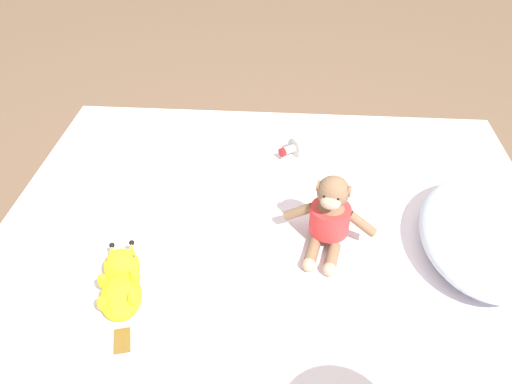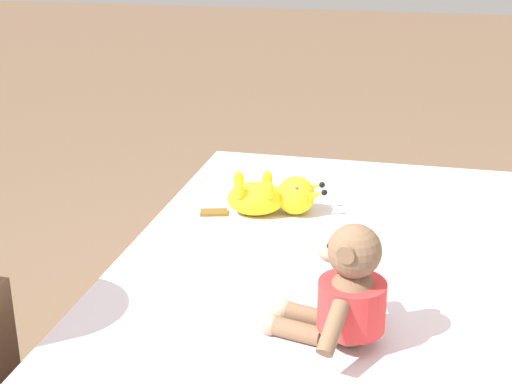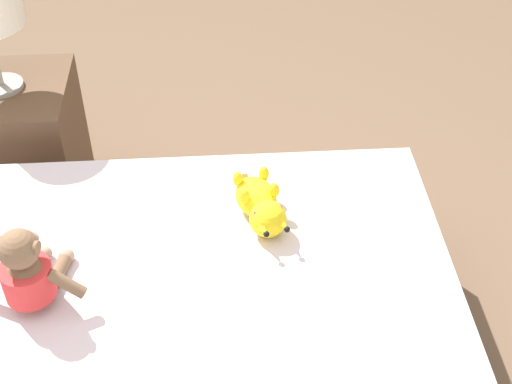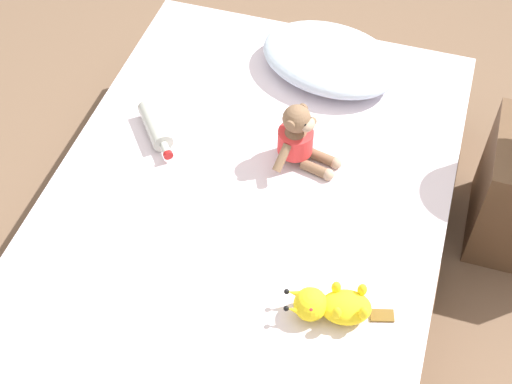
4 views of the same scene
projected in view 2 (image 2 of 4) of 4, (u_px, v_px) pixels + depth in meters
plush_monkey at (346, 295)px, 1.30m from camera, size 0.24×0.29×0.24m
plush_yellow_creature at (273, 196)px, 1.89m from camera, size 0.33×0.16×0.10m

